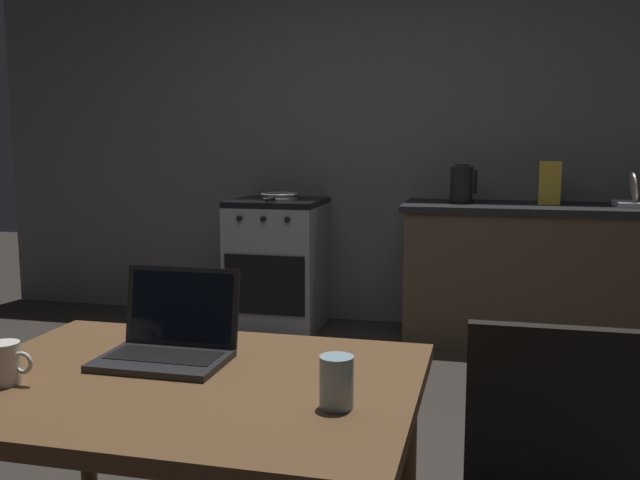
% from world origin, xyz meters
% --- Properties ---
extents(ground_plane, '(12.00, 12.00, 0.00)m').
position_xyz_m(ground_plane, '(0.00, 0.00, 0.00)').
color(ground_plane, '#2D2823').
extents(back_wall, '(6.40, 0.10, 2.59)m').
position_xyz_m(back_wall, '(0.30, 2.40, 1.29)').
color(back_wall, '#605E5F').
rests_on(back_wall, ground_plane).
extents(kitchen_counter, '(2.16, 0.64, 0.88)m').
position_xyz_m(kitchen_counter, '(1.32, 2.05, 0.44)').
color(kitchen_counter, '#4C3D2D').
rests_on(kitchen_counter, ground_plane).
extents(stove_oven, '(0.60, 0.62, 0.88)m').
position_xyz_m(stove_oven, '(-0.63, 2.05, 0.44)').
color(stove_oven, gray).
rests_on(stove_oven, ground_plane).
extents(dining_table, '(1.12, 0.83, 0.72)m').
position_xyz_m(dining_table, '(0.08, -1.00, 0.64)').
color(dining_table, brown).
rests_on(dining_table, ground_plane).
extents(laptop, '(0.32, 0.26, 0.23)m').
position_xyz_m(laptop, '(-0.02, -0.88, 0.76)').
color(laptop, '#232326').
rests_on(laptop, dining_table).
extents(electric_kettle, '(0.17, 0.15, 0.25)m').
position_xyz_m(electric_kettle, '(0.60, 2.05, 1.00)').
color(electric_kettle, black).
rests_on(electric_kettle, kitchen_counter).
extents(frying_pan, '(0.26, 0.43, 0.05)m').
position_xyz_m(frying_pan, '(-0.60, 2.03, 0.91)').
color(frying_pan, gray).
rests_on(frying_pan, stove_oven).
extents(coffee_mug, '(0.11, 0.07, 0.10)m').
position_xyz_m(coffee_mug, '(-0.31, -1.14, 0.77)').
color(coffee_mug, silver).
rests_on(coffee_mug, dining_table).
extents(drinking_glass, '(0.07, 0.07, 0.11)m').
position_xyz_m(drinking_glass, '(0.47, -1.10, 0.77)').
color(drinking_glass, '#99B7C6').
rests_on(drinking_glass, dining_table).
extents(cereal_box, '(0.13, 0.05, 0.27)m').
position_xyz_m(cereal_box, '(1.13, 2.07, 1.02)').
color(cereal_box, gold).
rests_on(cereal_box, kitchen_counter).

